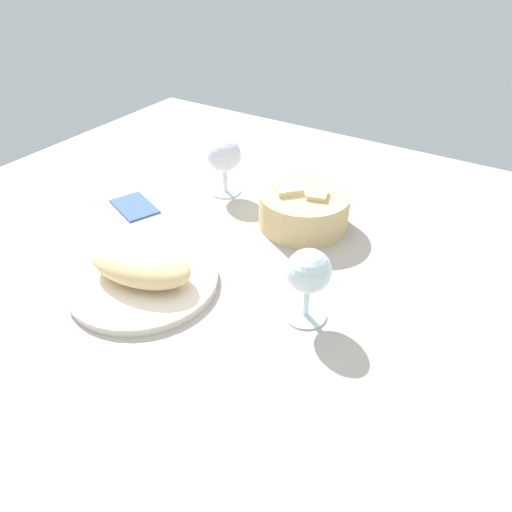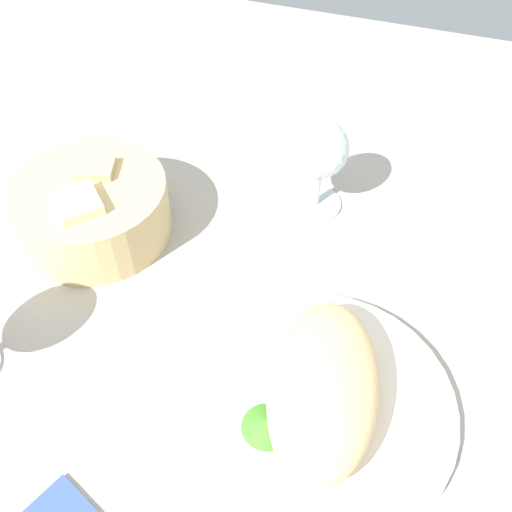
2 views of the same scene
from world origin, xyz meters
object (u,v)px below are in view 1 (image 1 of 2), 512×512
at_px(bread_basket, 303,209).
at_px(folded_napkin, 134,206).
at_px(plate, 143,281).
at_px(wine_glass_far, 224,158).
at_px(wine_glass_near, 308,275).

distance_m(bread_basket, folded_napkin, 0.36).
height_order(plate, wine_glass_far, wine_glass_far).
bearing_deg(bread_basket, plate, -114.08).
height_order(wine_glass_far, folded_napkin, wine_glass_far).
xyz_separation_m(bread_basket, folded_napkin, (-0.34, -0.13, -0.03)).
bearing_deg(wine_glass_near, folded_napkin, 167.06).
bearing_deg(wine_glass_far, folded_napkin, -128.34).
height_order(wine_glass_near, folded_napkin, wine_glass_near).
distance_m(wine_glass_near, wine_glass_far, 0.43).
xyz_separation_m(wine_glass_near, wine_glass_far, (-0.34, 0.27, 0.00)).
height_order(wine_glass_near, wine_glass_far, wine_glass_far).
distance_m(plate, folded_napkin, 0.27).
xyz_separation_m(wine_glass_near, folded_napkin, (-0.47, 0.11, -0.08)).
relative_size(bread_basket, folded_napkin, 1.62).
distance_m(wine_glass_near, folded_napkin, 0.49).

